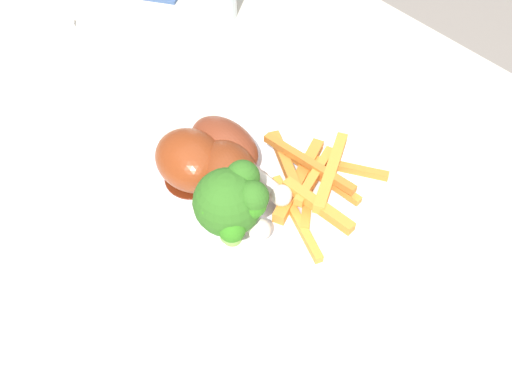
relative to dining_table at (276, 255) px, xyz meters
name	(u,v)px	position (x,y,z in m)	size (l,w,h in m)	color
dining_table	(276,255)	(0.00, 0.00, 0.00)	(1.12, 0.64, 0.70)	beige
dinner_plate	(256,210)	(-0.01, 0.04, 0.12)	(0.25, 0.25, 0.01)	white
broccoli_floret_front	(231,208)	(-0.02, 0.07, 0.17)	(0.05, 0.05, 0.07)	#85B44C
broccoli_floret_middle	(229,201)	(-0.02, 0.07, 0.17)	(0.06, 0.06, 0.07)	#799E49
carrot_fries_pile	(311,180)	(-0.02, -0.01, 0.14)	(0.13, 0.12, 0.03)	orange
chicken_drumstick_near	(228,174)	(0.02, 0.04, 0.15)	(0.11, 0.07, 0.05)	#531C0C
chicken_drumstick_far	(193,163)	(0.05, 0.06, 0.15)	(0.12, 0.06, 0.05)	#591D0C
chicken_drumstick_extra	(228,148)	(0.05, 0.02, 0.15)	(0.13, 0.05, 0.04)	#531D10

